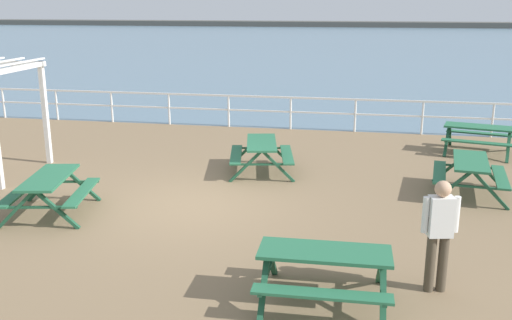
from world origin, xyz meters
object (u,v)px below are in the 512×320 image
at_px(picnic_table_near_right, 479,133).
at_px(picnic_table_far_right, 470,169).
at_px(picnic_table_corner, 262,149).
at_px(visitor, 439,229).
at_px(picnic_table_near_left, 50,186).
at_px(picnic_table_far_left, 324,263).

bearing_deg(picnic_table_near_right, picnic_table_far_right, -89.26).
height_order(picnic_table_near_right, picnic_table_corner, same).
relative_size(picnic_table_near_right, picnic_table_far_right, 1.06).
relative_size(picnic_table_near_right, visitor, 1.26).
height_order(picnic_table_near_left, picnic_table_far_left, same).
bearing_deg(picnic_table_near_right, picnic_table_far_left, -98.47).
bearing_deg(picnic_table_far_right, picnic_table_corner, 87.00).
height_order(picnic_table_far_left, visitor, visitor).
bearing_deg(picnic_table_far_left, picnic_table_near_left, 154.57).
height_order(picnic_table_far_left, picnic_table_corner, same).
xyz_separation_m(picnic_table_near_right, picnic_table_far_right, (-0.81, -3.75, 0.00)).
bearing_deg(visitor, picnic_table_near_right, -26.42).
distance_m(picnic_table_far_left, picnic_table_far_right, 5.93).
distance_m(picnic_table_near_left, picnic_table_far_left, 6.05).
height_order(picnic_table_near_left, visitor, visitor).
bearing_deg(picnic_table_far_right, picnic_table_near_right, -5.32).
xyz_separation_m(picnic_table_far_left, picnic_table_far_right, (2.73, 5.27, 0.00)).
bearing_deg(picnic_table_near_left, picnic_table_corner, -55.96).
distance_m(picnic_table_far_left, picnic_table_corner, 6.41).
distance_m(picnic_table_far_right, visitor, 4.79).
relative_size(picnic_table_far_left, picnic_table_far_right, 0.93).
bearing_deg(picnic_table_far_left, visitor, 20.99).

